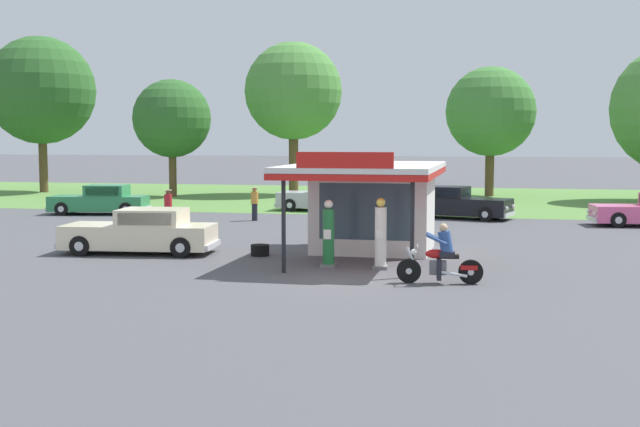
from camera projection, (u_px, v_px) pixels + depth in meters
name	position (u px, v px, depth m)	size (l,w,h in m)	color
ground_plane	(346.00, 279.00, 21.99)	(300.00, 300.00, 0.00)	#4C4C51
grass_verge_strip	(432.00, 199.00, 51.19)	(120.00, 24.00, 0.01)	#56843D
service_station_kiosk	(372.00, 200.00, 26.99)	(4.51, 7.41, 3.41)	silver
gas_pump_nearside	(329.00, 236.00, 23.92)	(0.44, 0.44, 1.99)	slate
gas_pump_offside	(381.00, 236.00, 23.59)	(0.44, 0.44, 2.07)	slate
motorcycle_with_rider	(441.00, 259.00, 21.25)	(2.24, 0.70, 1.58)	black
featured_classic_sedan	(141.00, 233.00, 26.88)	(5.23, 2.38, 1.47)	beige
parked_car_second_row_spare	(326.00, 197.00, 42.64)	(5.09, 2.14, 1.56)	#B7B7BC
parked_car_back_row_far_left	(101.00, 201.00, 40.74)	(5.09, 2.60, 1.47)	#2D844C
parked_car_back_row_far_right	(452.00, 204.00, 38.72)	(5.74, 3.15, 1.51)	black
bystander_leaning_by_kiosk	(255.00, 203.00, 37.52)	(0.34, 0.34, 1.55)	black
bystander_strolling_foreground	(168.00, 206.00, 35.70)	(0.34, 0.34, 1.55)	brown
tree_oak_right	(41.00, 91.00, 56.75)	(7.47, 7.47, 10.83)	brown
tree_oak_centre	(171.00, 120.00, 52.75)	(5.03, 5.03, 7.57)	brown
tree_oak_far_left	(491.00, 112.00, 53.05)	(5.82, 5.82, 8.42)	brown
tree_oak_distant_spare	(292.00, 94.00, 54.38)	(6.50, 6.50, 10.17)	brown
spare_tire_stack	(260.00, 250.00, 26.34)	(0.60, 0.60, 0.36)	black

